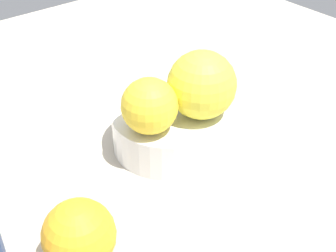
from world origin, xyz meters
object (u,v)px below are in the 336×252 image
object	(u,v)px
fruit_bowl	(168,130)
orange_loose_0	(79,235)
orange_in_bowl_1	(202,85)
orange_in_bowl_0	(150,106)

from	to	relation	value
fruit_bowl	orange_loose_0	xyz separation A→B (cm)	(9.40, -18.82, 1.23)
fruit_bowl	orange_loose_0	bearing A→B (deg)	-63.47
orange_in_bowl_1	orange_loose_0	xyz separation A→B (cm)	(6.59, -21.91, -5.82)
orange_in_bowl_0	orange_loose_0	xyz separation A→B (cm)	(7.95, -14.82, -4.93)
orange_in_bowl_1	orange_loose_0	size ratio (longest dim) A/B	1.18
orange_in_bowl_0	orange_loose_0	world-z (taller)	orange_in_bowl_0
fruit_bowl	orange_in_bowl_1	xyz separation A→B (cm)	(2.81, 3.09, 7.04)
fruit_bowl	orange_in_bowl_1	size ratio (longest dim) A/B	1.70
orange_in_bowl_0	orange_in_bowl_1	world-z (taller)	orange_in_bowl_1
orange_in_bowl_0	orange_in_bowl_1	distance (cm)	7.27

